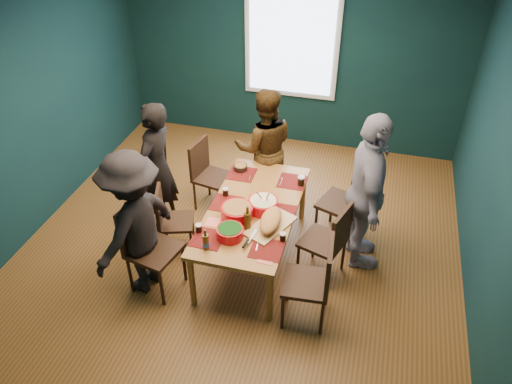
{
  "coord_description": "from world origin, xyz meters",
  "views": [
    {
      "loc": [
        1.32,
        -4.32,
        3.99
      ],
      "look_at": [
        0.22,
        -0.25,
        0.92
      ],
      "focal_mm": 35.0,
      "sensor_mm": 36.0,
      "label": 1
    }
  ],
  "objects_px": {
    "chair_right_near": "(316,277)",
    "bowl_herbs": "(230,232)",
    "person_far_left": "(157,168)",
    "person_near_left": "(135,224)",
    "chair_right_mid": "(331,238)",
    "bowl_dumpling": "(263,204)",
    "chair_left_mid": "(169,216)",
    "chair_left_near": "(145,240)",
    "cutting_board": "(271,222)",
    "chair_right_far": "(349,199)",
    "chair_left_far": "(207,170)",
    "person_back": "(264,148)",
    "dining_table": "(253,213)",
    "bowl_salad": "(237,212)",
    "person_right": "(367,194)"
  },
  "relations": [
    {
      "from": "chair_right_near",
      "to": "person_near_left",
      "type": "height_order",
      "value": "person_near_left"
    },
    {
      "from": "chair_left_far",
      "to": "cutting_board",
      "type": "xyz_separation_m",
      "value": [
        1.09,
        -1.06,
        0.24
      ]
    },
    {
      "from": "chair_left_far",
      "to": "bowl_dumpling",
      "type": "height_order",
      "value": "bowl_dumpling"
    },
    {
      "from": "chair_left_near",
      "to": "bowl_herbs",
      "type": "relative_size",
      "value": 3.84
    },
    {
      "from": "chair_right_near",
      "to": "bowl_herbs",
      "type": "xyz_separation_m",
      "value": [
        -0.91,
        0.2,
        0.19
      ]
    },
    {
      "from": "chair_left_far",
      "to": "bowl_herbs",
      "type": "distance_m",
      "value": 1.52
    },
    {
      "from": "chair_right_mid",
      "to": "bowl_herbs",
      "type": "bearing_deg",
      "value": -138.35
    },
    {
      "from": "chair_right_mid",
      "to": "chair_right_near",
      "type": "distance_m",
      "value": 0.62
    },
    {
      "from": "bowl_dumpling",
      "to": "chair_right_mid",
      "type": "bearing_deg",
      "value": -6.82
    },
    {
      "from": "bowl_herbs",
      "to": "person_far_left",
      "type": "bearing_deg",
      "value": 144.87
    },
    {
      "from": "chair_left_near",
      "to": "person_near_left",
      "type": "height_order",
      "value": "person_near_left"
    },
    {
      "from": "chair_left_mid",
      "to": "cutting_board",
      "type": "xyz_separation_m",
      "value": [
        1.2,
        -0.13,
        0.28
      ]
    },
    {
      "from": "chair_left_far",
      "to": "person_back",
      "type": "xyz_separation_m",
      "value": [
        0.67,
        0.31,
        0.25
      ]
    },
    {
      "from": "chair_left_near",
      "to": "bowl_dumpling",
      "type": "bearing_deg",
      "value": 45.25
    },
    {
      "from": "chair_right_far",
      "to": "cutting_board",
      "type": "distance_m",
      "value": 1.11
    },
    {
      "from": "person_back",
      "to": "cutting_board",
      "type": "xyz_separation_m",
      "value": [
        0.42,
        -1.37,
        -0.02
      ]
    },
    {
      "from": "chair_right_near",
      "to": "person_near_left",
      "type": "xyz_separation_m",
      "value": [
        -1.84,
        0.0,
        0.25
      ]
    },
    {
      "from": "chair_left_near",
      "to": "cutting_board",
      "type": "height_order",
      "value": "chair_left_near"
    },
    {
      "from": "chair_right_far",
      "to": "person_back",
      "type": "xyz_separation_m",
      "value": [
        -1.13,
        0.54,
        0.19
      ]
    },
    {
      "from": "chair_right_far",
      "to": "bowl_herbs",
      "type": "distance_m",
      "value": 1.54
    },
    {
      "from": "person_far_left",
      "to": "person_near_left",
      "type": "relative_size",
      "value": 1.0
    },
    {
      "from": "chair_left_mid",
      "to": "bowl_herbs",
      "type": "height_order",
      "value": "chair_left_mid"
    },
    {
      "from": "person_far_left",
      "to": "bowl_salad",
      "type": "relative_size",
      "value": 4.88
    },
    {
      "from": "bowl_dumpling",
      "to": "cutting_board",
      "type": "bearing_deg",
      "value": -60.51
    },
    {
      "from": "chair_left_mid",
      "to": "bowl_herbs",
      "type": "distance_m",
      "value": 0.97
    },
    {
      "from": "person_near_left",
      "to": "bowl_herbs",
      "type": "bearing_deg",
      "value": 117.61
    },
    {
      "from": "person_near_left",
      "to": "chair_right_mid",
      "type": "bearing_deg",
      "value": 123.86
    },
    {
      "from": "person_right",
      "to": "bowl_salad",
      "type": "height_order",
      "value": "person_right"
    },
    {
      "from": "chair_right_mid",
      "to": "person_far_left",
      "type": "height_order",
      "value": "person_far_left"
    },
    {
      "from": "person_far_left",
      "to": "dining_table",
      "type": "bearing_deg",
      "value": 83.22
    },
    {
      "from": "chair_left_far",
      "to": "chair_right_near",
      "type": "relative_size",
      "value": 0.94
    },
    {
      "from": "chair_left_mid",
      "to": "bowl_dumpling",
      "type": "xyz_separation_m",
      "value": [
        1.06,
        0.13,
        0.28
      ]
    },
    {
      "from": "person_back",
      "to": "bowl_herbs",
      "type": "height_order",
      "value": "person_back"
    },
    {
      "from": "chair_left_far",
      "to": "person_near_left",
      "type": "xyz_separation_m",
      "value": [
        -0.19,
        -1.51,
        0.28
      ]
    },
    {
      "from": "chair_left_near",
      "to": "cutting_board",
      "type": "bearing_deg",
      "value": 32.06
    },
    {
      "from": "chair_left_far",
      "to": "chair_right_near",
      "type": "bearing_deg",
      "value": -31.52
    },
    {
      "from": "bowl_herbs",
      "to": "cutting_board",
      "type": "distance_m",
      "value": 0.44
    },
    {
      "from": "chair_right_far",
      "to": "person_far_left",
      "type": "xyz_separation_m",
      "value": [
        -2.21,
        -0.28,
        0.23
      ]
    },
    {
      "from": "chair_left_near",
      "to": "person_far_left",
      "type": "relative_size",
      "value": 0.64
    },
    {
      "from": "chair_left_near",
      "to": "chair_right_far",
      "type": "bearing_deg",
      "value": 45.59
    },
    {
      "from": "chair_left_mid",
      "to": "chair_right_far",
      "type": "height_order",
      "value": "chair_right_far"
    },
    {
      "from": "chair_right_mid",
      "to": "bowl_herbs",
      "type": "relative_size",
      "value": 3.49
    },
    {
      "from": "dining_table",
      "to": "chair_left_mid",
      "type": "height_order",
      "value": "chair_left_mid"
    },
    {
      "from": "chair_left_mid",
      "to": "chair_right_mid",
      "type": "relative_size",
      "value": 0.88
    },
    {
      "from": "chair_right_mid",
      "to": "person_back",
      "type": "height_order",
      "value": "person_back"
    },
    {
      "from": "chair_left_far",
      "to": "person_far_left",
      "type": "xyz_separation_m",
      "value": [
        -0.41,
        -0.52,
        0.28
      ]
    },
    {
      "from": "person_near_left",
      "to": "bowl_dumpling",
      "type": "xyz_separation_m",
      "value": [
        1.13,
        0.71,
        -0.05
      ]
    },
    {
      "from": "person_far_left",
      "to": "bowl_herbs",
      "type": "xyz_separation_m",
      "value": [
        1.14,
        -0.8,
        -0.06
      ]
    },
    {
      "from": "chair_right_far",
      "to": "cutting_board",
      "type": "height_order",
      "value": "chair_right_far"
    },
    {
      "from": "chair_left_near",
      "to": "bowl_dumpling",
      "type": "height_order",
      "value": "chair_left_near"
    }
  ]
}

